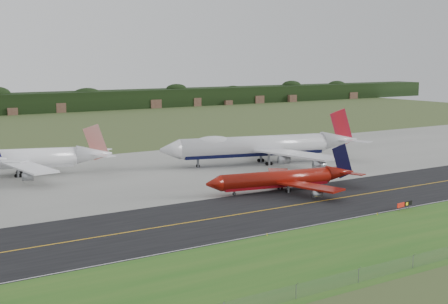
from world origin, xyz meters
TOP-DOWN VIEW (x-y plane):
  - ground at (0.00, 0.00)m, footprint 600.00×600.00m
  - grass_verge at (0.00, -35.00)m, footprint 400.00×30.00m
  - taxiway at (0.00, -4.00)m, footprint 400.00×32.00m
  - apron at (0.00, 51.00)m, footprint 400.00×78.00m
  - taxiway_centreline at (0.00, -4.00)m, footprint 400.00×0.40m
  - taxiway_edge_line at (0.00, -19.50)m, footprint 400.00×0.25m
  - horizon_treeline at (0.00, 273.76)m, footprint 700.00×25.00m
  - jet_ba_747 at (19.79, 45.98)m, footprint 66.79×54.35m
  - jet_red_737 at (0.84, 9.71)m, footprint 41.58×33.47m
  - jet_star_tail at (-50.64, 67.25)m, footprint 53.00×43.18m
  - taxiway_sign at (11.28, -20.40)m, footprint 5.26×0.78m
  - edge_marker_left at (-26.72, -20.50)m, footprint 0.16×0.16m
  - edge_marker_center at (2.67, -20.50)m, footprint 0.16×0.16m

SIDE VIEW (x-z plane):
  - ground at x=0.00m, z-range 0.00..0.00m
  - grass_verge at x=0.00m, z-range 0.00..0.01m
  - apron at x=0.00m, z-range 0.00..0.01m
  - taxiway at x=0.00m, z-range 0.00..0.02m
  - taxiway_centreline at x=0.00m, z-range 0.03..0.03m
  - taxiway_edge_line at x=0.00m, z-range 0.03..0.03m
  - edge_marker_left at x=-26.72m, z-range 0.00..0.50m
  - edge_marker_center at x=2.67m, z-range 0.00..0.50m
  - taxiway_sign at x=11.28m, z-range 0.36..2.12m
  - jet_red_737 at x=0.84m, z-range -2.52..8.75m
  - jet_star_tail at x=-50.64m, z-range -2.38..11.91m
  - horizon_treeline at x=0.00m, z-range -0.53..11.47m
  - jet_ba_747 at x=19.79m, z-range -2.71..14.25m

